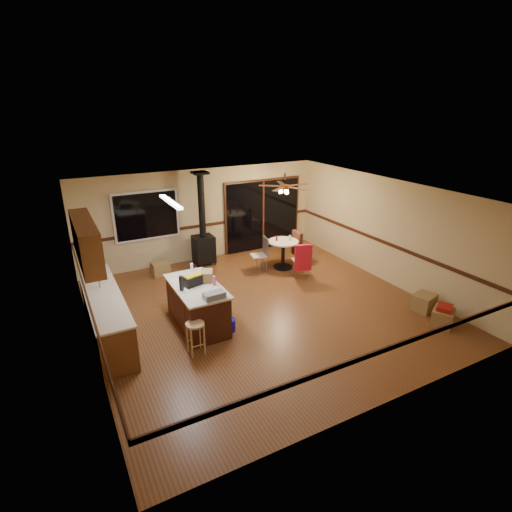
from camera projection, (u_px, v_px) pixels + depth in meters
floor at (262, 308)px, 8.88m from camera, size 7.00×7.00×0.00m
ceiling at (263, 193)px, 7.94m from camera, size 7.00×7.00×0.00m
wall_back at (203, 215)px, 11.30m from camera, size 7.00×0.00×7.00m
wall_front at (384, 334)px, 5.53m from camera, size 7.00×0.00×7.00m
wall_left at (85, 288)px, 6.89m from camera, size 0.00×7.00×7.00m
wall_right at (386, 230)px, 9.94m from camera, size 0.00×7.00×7.00m
chair_rail at (263, 267)px, 8.52m from camera, size 7.00×7.00×0.08m
window at (146, 216)px, 10.49m from camera, size 1.72×0.10×1.32m
sliding_door at (263, 216)px, 12.17m from camera, size 2.52×0.10×2.10m
lower_cabinets at (106, 315)px, 7.75m from camera, size 0.60×3.00×0.86m
countertop at (103, 294)px, 7.58m from camera, size 0.64×3.04×0.04m
upper_cabinets at (86, 242)px, 7.32m from camera, size 0.35×2.00×0.80m
kitchen_island at (197, 305)px, 8.07m from camera, size 0.88×1.68×0.90m
wood_stove at (203, 240)px, 11.05m from camera, size 0.55×0.50×2.52m
ceiling_fan at (285, 188)px, 10.26m from camera, size 0.24×0.24×0.55m
fluorescent_strip at (171, 202)px, 7.42m from camera, size 0.10×1.20×0.04m
toolbox_grey at (214, 295)px, 7.36m from camera, size 0.41×0.25×0.12m
toolbox_black at (193, 281)px, 7.87m from camera, size 0.39×0.27×0.20m
toolbox_yellow_lid at (193, 276)px, 7.83m from camera, size 0.37×0.25×0.03m
box_on_island at (207, 276)px, 8.08m from camera, size 0.35×0.39×0.21m
bottle_dark at (181, 283)px, 7.66m from camera, size 0.11×0.11×0.29m
bottle_pink at (214, 281)px, 7.87m from camera, size 0.07×0.07×0.20m
bottle_white at (192, 267)px, 8.54m from camera, size 0.07×0.07×0.18m
bar_stool at (196, 338)px, 7.21m from camera, size 0.40×0.40×0.62m
blue_bucket at (228, 325)px, 8.00m from camera, size 0.35×0.35×0.24m
dining_table at (283, 250)px, 10.87m from camera, size 0.83×0.83×0.78m
glass_red at (277, 238)px, 10.77m from camera, size 0.06×0.06×0.14m
glass_cream at (290, 238)px, 10.79m from camera, size 0.08×0.08×0.15m
chair_left at (263, 250)px, 10.66m from camera, size 0.48×0.47×0.51m
chair_near at (303, 257)px, 10.15m from camera, size 0.53×0.56×0.70m
chair_right at (298, 244)px, 11.13m from camera, size 0.49×0.45×0.70m
box_under_window at (160, 269)px, 10.54m from camera, size 0.47×0.39×0.35m
box_corner_a at (443, 317)px, 8.17m from camera, size 0.60×0.57×0.35m
box_corner_b at (424, 302)px, 8.75m from camera, size 0.55×0.50×0.38m
box_small_red at (445, 308)px, 8.09m from camera, size 0.42×0.40×0.09m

